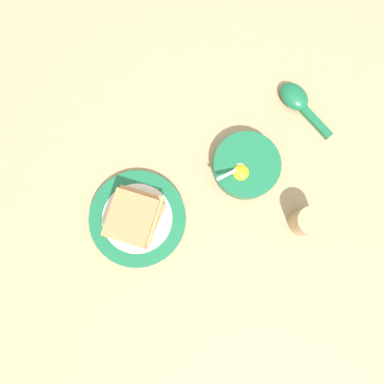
# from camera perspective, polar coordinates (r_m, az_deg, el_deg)

# --- Properties ---
(ground_plane) EXTENTS (3.00, 3.00, 0.00)m
(ground_plane) POSITION_cam_1_polar(r_m,az_deg,el_deg) (0.89, 11.21, -0.14)
(ground_plane) COLOR tan
(egg_bowl) EXTENTS (0.15, 0.15, 0.07)m
(egg_bowl) POSITION_cam_1_polar(r_m,az_deg,el_deg) (0.87, 8.25, 3.98)
(egg_bowl) COLOR #196B42
(egg_bowl) RESTS_ON ground_plane
(toast_plate) EXTENTS (0.22, 0.22, 0.02)m
(toast_plate) POSITION_cam_1_polar(r_m,az_deg,el_deg) (0.87, -8.28, -4.02)
(toast_plate) COLOR #196B42
(toast_plate) RESTS_ON ground_plane
(toast_sandwich) EXTENTS (0.13, 0.14, 0.06)m
(toast_sandwich) POSITION_cam_1_polar(r_m,az_deg,el_deg) (0.83, -8.86, -3.78)
(toast_sandwich) COLOR tan
(toast_sandwich) RESTS_ON toast_plate
(soup_spoon) EXTENTS (0.17, 0.08, 0.03)m
(soup_spoon) POSITION_cam_1_polar(r_m,az_deg,el_deg) (0.95, 15.77, 13.29)
(soup_spoon) COLOR #196B42
(soup_spoon) RESTS_ON ground_plane
(drinking_cup) EXTENTS (0.06, 0.06, 0.08)m
(drinking_cup) POSITION_cam_1_polar(r_m,az_deg,el_deg) (0.86, 17.12, -4.30)
(drinking_cup) COLOR tan
(drinking_cup) RESTS_ON ground_plane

